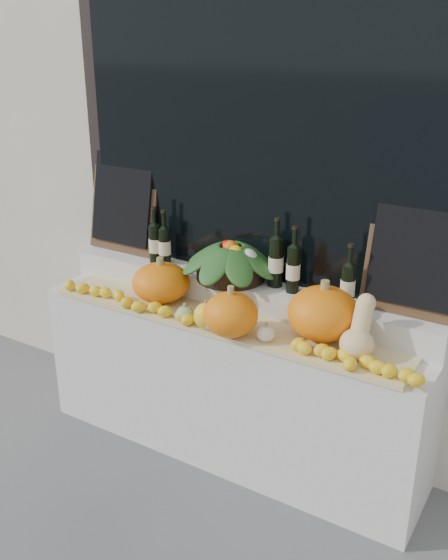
{
  "coord_description": "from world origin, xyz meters",
  "views": [
    {
      "loc": [
        1.61,
        -1.18,
        2.37
      ],
      "look_at": [
        0.0,
        1.45,
        1.12
      ],
      "focal_mm": 40.0,
      "sensor_mm": 36.0,
      "label": 1
    }
  ],
  "objects_px": {
    "pumpkin_left": "(161,282)",
    "produce_bowl": "(231,260)",
    "pumpkin_right": "(323,313)",
    "wine_bottle_tall": "(276,262)",
    "butternut_squash": "(359,334)"
  },
  "relations": [
    {
      "from": "pumpkin_right",
      "to": "produce_bowl",
      "type": "bearing_deg",
      "value": 165.61
    },
    {
      "from": "pumpkin_right",
      "to": "butternut_squash",
      "type": "xyz_separation_m",
      "value": [
        0.22,
        -0.09,
        -0.02
      ]
    },
    {
      "from": "pumpkin_left",
      "to": "pumpkin_right",
      "type": "bearing_deg",
      "value": 2.89
    },
    {
      "from": "pumpkin_left",
      "to": "wine_bottle_tall",
      "type": "xyz_separation_m",
      "value": [
        0.6,
        0.25,
        0.17
      ]
    },
    {
      "from": "pumpkin_left",
      "to": "butternut_squash",
      "type": "distance_m",
      "value": 1.2
    },
    {
      "from": "produce_bowl",
      "to": "wine_bottle_tall",
      "type": "relative_size",
      "value": 1.53
    },
    {
      "from": "pumpkin_left",
      "to": "produce_bowl",
      "type": "relative_size",
      "value": 0.56
    },
    {
      "from": "produce_bowl",
      "to": "wine_bottle_tall",
      "type": "distance_m",
      "value": 0.27
    },
    {
      "from": "butternut_squash",
      "to": "produce_bowl",
      "type": "bearing_deg",
      "value": 163.65
    },
    {
      "from": "pumpkin_left",
      "to": "produce_bowl",
      "type": "height_order",
      "value": "produce_bowl"
    },
    {
      "from": "butternut_squash",
      "to": "wine_bottle_tall",
      "type": "distance_m",
      "value": 0.68
    },
    {
      "from": "pumpkin_left",
      "to": "butternut_squash",
      "type": "relative_size",
      "value": 1.11
    },
    {
      "from": "pumpkin_left",
      "to": "pumpkin_right",
      "type": "distance_m",
      "value": 0.98
    },
    {
      "from": "pumpkin_right",
      "to": "produce_bowl",
      "type": "relative_size",
      "value": 0.61
    },
    {
      "from": "pumpkin_left",
      "to": "wine_bottle_tall",
      "type": "bearing_deg",
      "value": 22.39
    }
  ]
}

